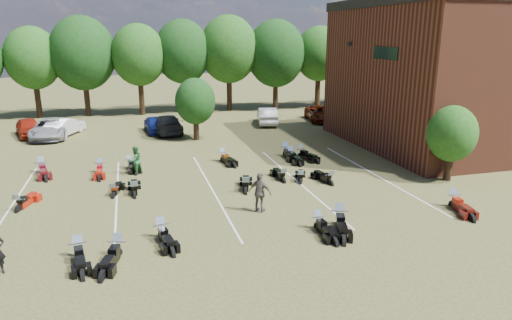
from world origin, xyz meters
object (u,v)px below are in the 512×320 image
object	(u,v)px
car_4	(155,125)
motorcycle_3	(318,229)
car_0	(29,128)
person_green	(135,160)
motorcycle_7	(19,211)
motorcycle_0	(79,258)
person_grey	(260,193)
motorcycle_14	(42,173)

from	to	relation	value
car_4	motorcycle_3	world-z (taller)	car_4
car_0	person_green	bearing A→B (deg)	-74.74
motorcycle_3	motorcycle_7	size ratio (longest dim) A/B	1.00
motorcycle_0	car_4	bearing A→B (deg)	70.35
person_green	motorcycle_0	xyz separation A→B (m)	(-2.35, -10.48, -0.88)
person_green	car_0	bearing A→B (deg)	-94.31
person_green	person_grey	bearing A→B (deg)	89.32
car_0	motorcycle_0	size ratio (longest dim) A/B	1.97
car_0	car_4	size ratio (longest dim) A/B	1.09
motorcycle_14	motorcycle_7	bearing A→B (deg)	-104.89
car_4	motorcycle_7	distance (m)	18.36
car_4	motorcycle_3	distance (m)	23.26
person_grey	motorcycle_7	bearing A→B (deg)	25.77
person_green	motorcycle_0	distance (m)	10.78
person_green	person_grey	distance (m)	9.60
car_0	motorcycle_7	size ratio (longest dim) A/B	2.03
person_grey	motorcycle_14	distance (m)	14.73
car_0	car_4	xyz separation A→B (m)	(10.21, -1.26, -0.06)
person_green	motorcycle_7	bearing A→B (deg)	3.58
car_0	person_grey	xyz separation A→B (m)	(13.84, -21.22, 0.22)
person_grey	motorcycle_3	xyz separation A→B (m)	(1.86, -2.63, -0.98)
motorcycle_0	motorcycle_14	bearing A→B (deg)	95.59
person_grey	motorcycle_3	size ratio (longest dim) A/B	0.90
person_grey	motorcycle_14	world-z (taller)	person_grey
person_green	motorcycle_14	distance (m)	5.89
person_green	motorcycle_3	distance (m)	12.85
car_4	motorcycle_7	size ratio (longest dim) A/B	1.86
person_green	motorcycle_7	xyz separation A→B (m)	(-5.57, -4.61, -0.88)
car_4	motorcycle_7	world-z (taller)	car_4
person_green	person_grey	size ratio (longest dim) A/B	0.90
car_4	motorcycle_3	size ratio (longest dim) A/B	1.86
motorcycle_3	motorcycle_7	xyz separation A→B (m)	(-12.98, 5.85, 0.00)
car_4	motorcycle_0	size ratio (longest dim) A/B	1.80
person_grey	car_4	bearing A→B (deg)	-37.79
car_4	motorcycle_0	xyz separation A→B (m)	(-4.27, -22.62, -0.69)
person_green	motorcycle_0	world-z (taller)	person_green
car_4	motorcycle_14	bearing A→B (deg)	-131.70
person_grey	motorcycle_0	size ratio (longest dim) A/B	0.87
motorcycle_7	motorcycle_14	xyz separation A→B (m)	(0.03, 6.43, 0.00)
car_4	motorcycle_14	xyz separation A→B (m)	(-7.46, -10.32, -0.69)
motorcycle_7	motorcycle_0	bearing A→B (deg)	137.80
car_0	motorcycle_7	xyz separation A→B (m)	(2.72, -18.01, -0.75)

